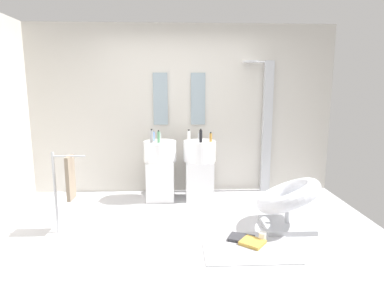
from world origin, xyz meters
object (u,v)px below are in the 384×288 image
at_px(soap_bottle_amber, 211,137).
at_px(soap_bottle_blue, 153,136).
at_px(coffee_mug, 263,237).
at_px(soap_bottle_grey, 152,136).
at_px(soap_bottle_white, 189,136).
at_px(magazine_ochre, 252,242).
at_px(pedestal_sink_left, 160,168).
at_px(towel_rack, 68,180).
at_px(lounge_chair, 288,199).
at_px(soap_bottle_green, 159,137).
at_px(magazine_charcoal, 241,238).
at_px(pedestal_sink_right, 199,168).
at_px(soap_bottle_black, 201,136).
at_px(shower_column, 266,124).

height_order(soap_bottle_amber, soap_bottle_blue, soap_bottle_blue).
relative_size(coffee_mug, soap_bottle_grey, 0.51).
height_order(coffee_mug, soap_bottle_white, soap_bottle_white).
height_order(magazine_ochre, soap_bottle_white, soap_bottle_white).
height_order(pedestal_sink_left, soap_bottle_grey, soap_bottle_grey).
bearing_deg(pedestal_sink_left, towel_rack, -132.32).
xyz_separation_m(lounge_chair, towel_rack, (-2.53, -0.01, 0.28)).
distance_m(soap_bottle_green, soap_bottle_amber, 0.75).
xyz_separation_m(soap_bottle_green, soap_bottle_white, (0.43, 0.10, -0.00)).
height_order(lounge_chair, soap_bottle_white, soap_bottle_white).
distance_m(magazine_ochre, soap_bottle_green, 1.95).
bearing_deg(soap_bottle_green, soap_bottle_white, 12.61).
xyz_separation_m(magazine_charcoal, soap_bottle_white, (-0.53, 1.34, 0.93)).
bearing_deg(soap_bottle_blue, pedestal_sink_left, -26.26).
bearing_deg(magazine_ochre, soap_bottle_amber, 141.50).
bearing_deg(coffee_mug, soap_bottle_amber, 108.15).
distance_m(pedestal_sink_right, soap_bottle_black, 0.51).
xyz_separation_m(lounge_chair, magazine_charcoal, (-0.60, -0.31, -0.32)).
height_order(magazine_ochre, soap_bottle_black, soap_bottle_black).
xyz_separation_m(pedestal_sink_right, soap_bottle_green, (-0.59, -0.12, 0.49)).
distance_m(lounge_chair, soap_bottle_blue, 2.08).
bearing_deg(soap_bottle_grey, soap_bottle_green, -23.42).
relative_size(pedestal_sink_right, soap_bottle_grey, 5.14).
bearing_deg(magazine_charcoal, magazine_ochre, -22.78).
xyz_separation_m(magazine_charcoal, soap_bottle_black, (-0.36, 1.25, 0.94)).
bearing_deg(pedestal_sink_left, soap_bottle_green, -94.09).
xyz_separation_m(lounge_chair, coffee_mug, (-0.38, -0.34, -0.29)).
relative_size(shower_column, soap_bottle_grey, 10.75).
bearing_deg(shower_column, magazine_charcoal, -112.29).
relative_size(pedestal_sink_left, lounge_chair, 0.95).
bearing_deg(coffee_mug, pedestal_sink_right, 112.91).
bearing_deg(magazine_ochre, towel_rack, -152.19).
bearing_deg(soap_bottle_white, soap_bottle_green, -167.39).
relative_size(pedestal_sink_right, magazine_charcoal, 3.70).
height_order(magazine_charcoal, magazine_ochre, magazine_ochre).
relative_size(magazine_charcoal, soap_bottle_grey, 1.39).
height_order(shower_column, soap_bottle_black, shower_column).
xyz_separation_m(towel_rack, soap_bottle_white, (1.40, 1.05, 0.33)).
distance_m(towel_rack, soap_bottle_black, 1.86).
xyz_separation_m(magazine_charcoal, magazine_ochre, (0.10, -0.10, 0.00)).
relative_size(magazine_charcoal, coffee_mug, 2.74).
xyz_separation_m(shower_column, lounge_chair, (-0.09, -1.39, -0.73)).
bearing_deg(lounge_chair, soap_bottle_blue, 146.10).
height_order(magazine_charcoal, soap_bottle_white, soap_bottle_white).
distance_m(pedestal_sink_right, towel_rack, 1.90).
bearing_deg(magazine_ochre, pedestal_sink_left, 164.37).
bearing_deg(soap_bottle_white, towel_rack, -143.11).
bearing_deg(pedestal_sink_right, soap_bottle_grey, -173.64).
xyz_separation_m(towel_rack, magazine_charcoal, (1.93, -0.29, -0.60)).
relative_size(soap_bottle_amber, soap_bottle_blue, 0.93).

